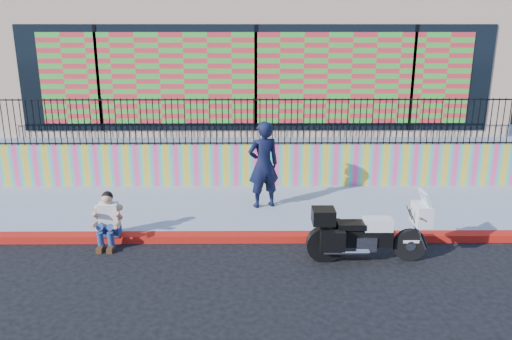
{
  "coord_description": "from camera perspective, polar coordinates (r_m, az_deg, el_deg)",
  "views": [
    {
      "loc": [
        -0.1,
        -9.33,
        4.16
      ],
      "look_at": [
        -0.02,
        1.2,
        1.15
      ],
      "focal_mm": 35.0,
      "sensor_mm": 36.0,
      "label": 1
    }
  ],
  "objects": [
    {
      "name": "elevated_platform",
      "position": [
        18.03,
        -0.12,
        4.65
      ],
      "size": [
        16.0,
        10.0,
        1.25
      ],
      "primitive_type": "cube",
      "color": "#8A92A5",
      "rests_on": "ground"
    },
    {
      "name": "ground",
      "position": [
        10.22,
        0.15,
        -8.06
      ],
      "size": [
        90.0,
        90.0,
        0.0
      ],
      "primitive_type": "plane",
      "color": "black",
      "rests_on": "ground"
    },
    {
      "name": "sidewalk",
      "position": [
        11.72,
        0.07,
        -4.44
      ],
      "size": [
        16.0,
        3.0,
        0.15
      ],
      "primitive_type": "cube",
      "color": "#8A92A5",
      "rests_on": "ground"
    },
    {
      "name": "mural_wall",
      "position": [
        13.05,
        0.01,
        0.58
      ],
      "size": [
        16.0,
        0.2,
        1.1
      ],
      "primitive_type": "cube",
      "color": "#F54082",
      "rests_on": "sidewalk"
    },
    {
      "name": "police_officer",
      "position": [
        11.36,
        0.85,
        0.62
      ],
      "size": [
        0.85,
        0.69,
        2.01
      ],
      "primitive_type": "imported",
      "rotation": [
        0.0,
        0.0,
        3.47
      ],
      "color": "black",
      "rests_on": "sidewalk"
    },
    {
      "name": "metal_fence",
      "position": [
        12.8,
        0.01,
        5.55
      ],
      "size": [
        15.8,
        0.04,
        1.2
      ],
      "primitive_type": null,
      "color": "black",
      "rests_on": "mural_wall"
    },
    {
      "name": "seated_man",
      "position": [
        10.23,
        -16.6,
        -6.0
      ],
      "size": [
        0.54,
        0.71,
        1.06
      ],
      "color": "navy",
      "rests_on": "ground"
    },
    {
      "name": "police_motorcycle",
      "position": [
        9.4,
        12.44,
        -6.91
      ],
      "size": [
        2.18,
        0.72,
        1.36
      ],
      "color": "black",
      "rests_on": "ground"
    },
    {
      "name": "storefront_building",
      "position": [
        17.49,
        -0.12,
        12.97
      ],
      "size": [
        14.0,
        8.06,
        4.0
      ],
      "color": "tan",
      "rests_on": "elevated_platform"
    },
    {
      "name": "red_curb",
      "position": [
        10.19,
        0.15,
        -7.68
      ],
      "size": [
        16.0,
        0.3,
        0.15
      ],
      "primitive_type": "cube",
      "color": "#A9150C",
      "rests_on": "ground"
    }
  ]
}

